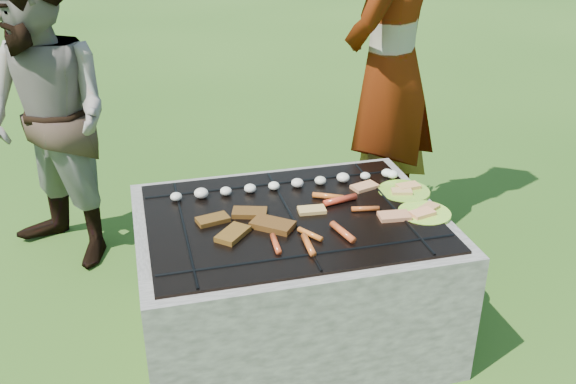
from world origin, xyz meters
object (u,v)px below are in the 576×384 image
at_px(plate_near, 424,213).
at_px(cook, 391,69).
at_px(plate_far, 404,191).
at_px(bystander, 47,122).
at_px(fire_pit, 291,281).

height_order(plate_near, cook, cook).
xyz_separation_m(plate_far, plate_near, (-0.00, -0.22, 0.00)).
relative_size(plate_far, plate_near, 1.03).
xyz_separation_m(plate_near, cook, (0.19, 0.90, 0.37)).
bearing_deg(bystander, plate_far, 20.97).
bearing_deg(fire_pit, bystander, 137.21).
bearing_deg(bystander, cook, 43.66).
bearing_deg(fire_pit, cook, 46.13).
relative_size(fire_pit, plate_far, 5.23).
relative_size(fire_pit, cook, 0.66).
height_order(plate_far, bystander, bystander).
bearing_deg(bystander, plate_near, 15.17).
relative_size(plate_near, bystander, 0.15).
xyz_separation_m(fire_pit, cook, (0.75, 0.78, 0.70)).
distance_m(fire_pit, plate_far, 0.66).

